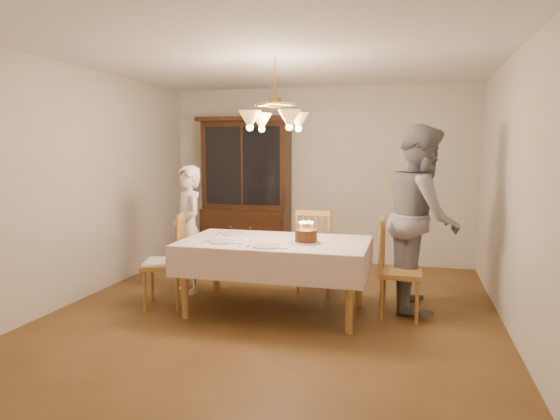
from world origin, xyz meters
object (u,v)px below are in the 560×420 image
(dining_table, at_px, (275,248))
(china_hutch, at_px, (246,193))
(chair_far_side, at_px, (316,256))
(birthday_cake, at_px, (306,237))
(elderly_woman, at_px, (188,229))

(dining_table, relative_size, china_hutch, 0.88)
(dining_table, distance_m, chair_far_side, 0.90)
(dining_table, xyz_separation_m, birthday_cake, (0.34, -0.06, 0.14))
(chair_far_side, height_order, birthday_cake, chair_far_side)
(birthday_cake, bearing_deg, elderly_woman, 161.18)
(chair_far_side, xyz_separation_m, elderly_woman, (-1.47, -0.36, 0.31))
(china_hutch, xyz_separation_m, birthday_cake, (1.41, -2.31, -0.22))
(chair_far_side, distance_m, elderly_woman, 1.54)
(dining_table, bearing_deg, birthday_cake, -9.95)
(china_hutch, relative_size, birthday_cake, 7.20)
(chair_far_side, bearing_deg, dining_table, -109.00)
(chair_far_side, bearing_deg, elderly_woman, -166.23)
(birthday_cake, bearing_deg, china_hutch, 121.28)
(dining_table, height_order, birthday_cake, birthday_cake)
(china_hutch, xyz_separation_m, elderly_woman, (-0.12, -1.79, -0.29))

